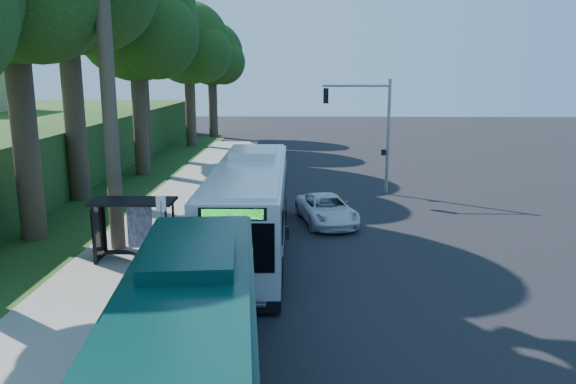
{
  "coord_description": "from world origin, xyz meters",
  "views": [
    {
      "loc": [
        -0.48,
        -24.08,
        7.47
      ],
      "look_at": [
        -1.06,
        1.0,
        2.03
      ],
      "focal_mm": 35.0,
      "sensor_mm": 36.0,
      "label": 1
    }
  ],
  "objects_px": {
    "teal_bus": "(184,382)",
    "pickup": "(327,209)",
    "white_bus": "(250,204)",
    "bus_shelter": "(129,218)"
  },
  "relations": [
    {
      "from": "pickup",
      "to": "white_bus",
      "type": "bearing_deg",
      "value": -141.41
    },
    {
      "from": "white_bus",
      "to": "bus_shelter",
      "type": "bearing_deg",
      "value": -160.5
    },
    {
      "from": "white_bus",
      "to": "teal_bus",
      "type": "distance_m",
      "value": 13.63
    },
    {
      "from": "teal_bus",
      "to": "pickup",
      "type": "distance_m",
      "value": 18.22
    },
    {
      "from": "bus_shelter",
      "to": "white_bus",
      "type": "bearing_deg",
      "value": 20.31
    },
    {
      "from": "white_bus",
      "to": "pickup",
      "type": "xyz_separation_m",
      "value": [
        3.42,
        4.23,
        -1.26
      ]
    },
    {
      "from": "white_bus",
      "to": "pickup",
      "type": "relative_size",
      "value": 2.68
    },
    {
      "from": "teal_bus",
      "to": "pickup",
      "type": "bearing_deg",
      "value": 73.25
    },
    {
      "from": "teal_bus",
      "to": "pickup",
      "type": "relative_size",
      "value": 2.55
    },
    {
      "from": "pickup",
      "to": "bus_shelter",
      "type": "bearing_deg",
      "value": -156.06
    }
  ]
}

